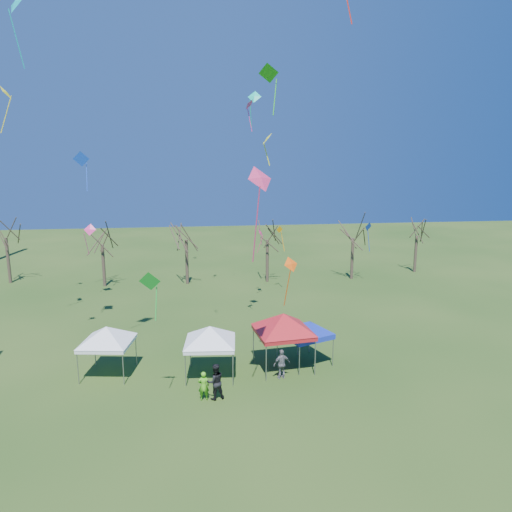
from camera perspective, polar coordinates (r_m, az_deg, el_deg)
The scene contains 28 objects.
ground at distance 25.52m, azimuth -3.23°, elevation -17.18°, with size 140.00×140.00×0.00m, color #224315.
tree_0 at distance 53.57m, azimuth -28.97°, elevation 3.79°, with size 3.83×3.83×8.44m.
tree_1 at distance 48.28m, azimuth -18.78°, elevation 3.10°, with size 3.42×3.42×7.54m.
tree_2 at distance 47.12m, azimuth -8.78°, elevation 3.99°, with size 3.71×3.71×8.18m.
tree_3 at distance 47.46m, azimuth 1.44°, elevation 3.92°, with size 3.59×3.59×7.91m.
tree_4 at distance 49.82m, azimuth 12.11°, elevation 4.00°, with size 3.58×3.58×7.89m.
tree_5 at distance 55.13m, azimuth 19.56°, elevation 3.93°, with size 3.39×3.39×7.46m.
tent_white_west at distance 28.19m, azimuth -18.20°, elevation -8.77°, with size 3.84×3.84×3.43m.
tent_white_mid at distance 26.78m, azimuth -5.78°, elevation -9.14°, with size 3.97×3.97×3.52m.
tent_red at distance 27.62m, azimuth 3.46°, elevation -7.64°, with size 4.49×4.49×3.98m.
tent_blue at distance 28.75m, azimuth 6.14°, elevation -9.64°, with size 3.43×3.43×2.09m.
person_green at distance 25.00m, azimuth -6.57°, elevation -15.83°, with size 0.58×0.38×1.59m, color #54BA1D.
person_grey at distance 27.08m, azimuth 3.25°, elevation -13.33°, with size 1.04×0.43×1.78m, color slate.
person_dark at distance 24.97m, azimuth -5.12°, elevation -15.37°, with size 0.95×0.74×1.96m, color black.
kite_22 at distance 43.06m, azimuth 2.99°, elevation 3.18°, with size 0.83×0.73×2.42m.
kite_24 at distance 30.79m, azimuth -0.22°, elevation 19.23°, with size 1.01×0.78×2.32m.
kite_2 at distance 42.75m, azimuth -21.00°, elevation 11.25°, with size 1.40×0.74×3.44m.
kite_5 at distance 20.34m, azimuth 0.54°, elevation 9.55°, with size 1.62×1.47×4.36m.
kite_7 at distance 35.20m, azimuth -28.76°, elevation 17.42°, with size 0.89×1.07×3.05m.
kite_18 at distance 29.74m, azimuth -0.88°, elevation 18.36°, with size 0.80×0.93×1.98m.
kite_19 at distance 40.76m, azimuth 0.60°, elevation 2.87°, with size 0.76×0.94×2.20m.
kite_17 at distance 29.00m, azimuth 4.40°, elevation -1.14°, with size 1.24×1.06×3.25m.
kite_8 at distance 30.41m, azimuth -27.86°, elevation 26.17°, with size 1.41×1.46×3.86m.
kite_1 at distance 22.17m, azimuth -13.10°, elevation -3.10°, with size 1.11×0.63×2.41m.
kite_25 at distance 22.83m, azimuth 1.38°, elevation 14.39°, with size 0.53×0.75×1.61m.
kite_27 at distance 24.01m, azimuth 1.62°, elevation 21.85°, with size 1.21×1.02×2.51m.
kite_12 at distance 48.24m, azimuth 13.83°, elevation 3.53°, with size 1.05×0.83×3.09m.
kite_13 at distance 43.25m, azimuth -20.07°, elevation 3.08°, with size 1.20×0.85×2.87m.
Camera 1 is at (-1.82, -22.37, 12.16)m, focal length 32.00 mm.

